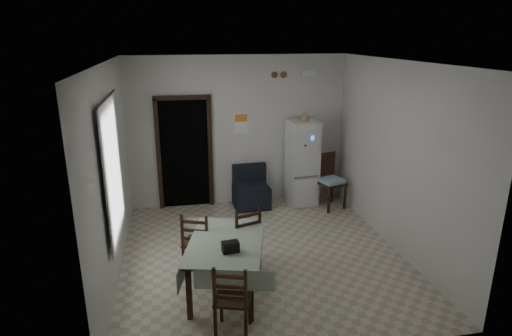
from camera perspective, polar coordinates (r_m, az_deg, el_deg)
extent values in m
plane|color=#C0B59D|center=(6.74, 0.84, -11.47)|extent=(4.50, 4.50, 0.00)
cube|color=black|center=(8.52, -9.54, 2.19)|extent=(0.90, 0.45, 2.10)
cube|color=black|center=(8.29, -12.86, 1.55)|extent=(0.08, 0.10, 2.18)
cube|color=black|center=(8.31, -6.10, 1.94)|extent=(0.08, 0.10, 2.18)
cube|color=black|center=(8.07, -9.86, 9.23)|extent=(1.06, 0.10, 0.08)
cube|color=silver|center=(5.89, -19.56, -0.43)|extent=(0.10, 1.20, 1.60)
cube|color=silver|center=(5.88, -18.51, -0.37)|extent=(0.02, 1.45, 1.85)
cylinder|color=black|center=(5.67, -19.33, 8.81)|extent=(0.02, 1.60, 0.02)
cube|color=white|center=(8.27, -2.01, 6.01)|extent=(0.28, 0.02, 0.40)
cube|color=orange|center=(8.25, -2.01, 6.68)|extent=(0.24, 0.01, 0.14)
cube|color=beige|center=(8.41, -1.30, 2.56)|extent=(0.08, 0.02, 0.12)
cylinder|color=brown|center=(8.27, 2.48, 12.31)|extent=(0.12, 0.03, 0.12)
cylinder|color=brown|center=(8.31, 3.72, 12.31)|extent=(0.12, 0.03, 0.12)
cube|color=white|center=(8.42, 6.94, 12.49)|extent=(0.25, 0.07, 0.09)
cone|color=tan|center=(8.25, 6.41, 6.94)|extent=(0.24, 0.24, 0.18)
cube|color=black|center=(5.26, -3.43, -10.45)|extent=(0.22, 0.15, 0.13)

